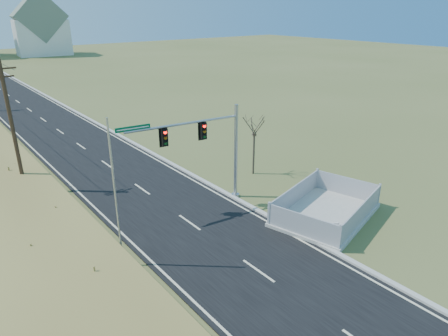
# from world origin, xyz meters

# --- Properties ---
(ground) EXTENTS (260.00, 260.00, 0.00)m
(ground) POSITION_xyz_m (0.00, 0.00, 0.00)
(ground) COLOR brown
(ground) RESTS_ON ground
(road) EXTENTS (8.00, 180.00, 0.06)m
(road) POSITION_xyz_m (0.00, 50.00, 0.03)
(road) COLOR black
(road) RESTS_ON ground
(curb) EXTENTS (0.30, 180.00, 0.18)m
(curb) POSITION_xyz_m (4.15, 50.00, 0.09)
(curb) COLOR #B2AFA8
(curb) RESTS_ON ground
(utility_pole_near) EXTENTS (1.80, 0.26, 9.00)m
(utility_pole_near) POSITION_xyz_m (-6.50, 15.00, 4.68)
(utility_pole_near) COLOR #422D1E
(utility_pole_near) RESTS_ON ground
(condo_ne) EXTENTS (14.12, 10.51, 16.52)m
(condo_ne) POSITION_xyz_m (20.00, 104.00, 6.84)
(condo_ne) COLOR white
(condo_ne) RESTS_ON ground
(traffic_signal_mast) EXTENTS (7.91, 1.33, 6.35)m
(traffic_signal_mast) POSITION_xyz_m (2.69, 5.38, 3.98)
(traffic_signal_mast) COLOR #9EA0A5
(traffic_signal_mast) RESTS_ON ground
(fence_enclosure) EXTENTS (7.62, 6.10, 1.53)m
(fence_enclosure) POSITION_xyz_m (7.00, -0.50, 0.30)
(fence_enclosure) COLOR #B7B5AD
(fence_enclosure) RESTS_ON ground
(open_sign) EXTENTS (0.49, 0.30, 0.66)m
(open_sign) POSITION_xyz_m (5.80, -2.06, 0.35)
(open_sign) COLOR white
(open_sign) RESTS_ON ground
(flagpole) EXTENTS (0.34, 0.34, 7.56)m
(flagpole) POSITION_xyz_m (-4.91, 2.63, 3.02)
(flagpole) COLOR #B7B5AD
(flagpole) RESTS_ON ground
(bare_tree) EXTENTS (1.84, 1.84, 4.87)m
(bare_tree) POSITION_xyz_m (8.15, 7.35, 3.92)
(bare_tree) COLOR #4C3F33
(bare_tree) RESTS_ON ground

